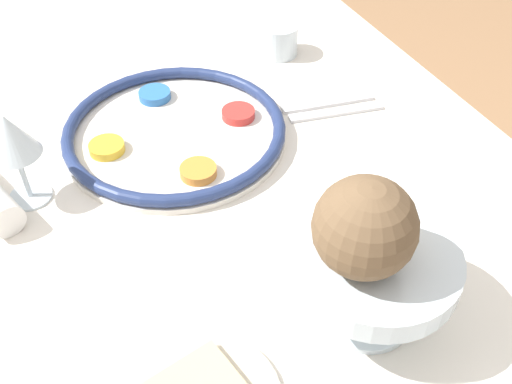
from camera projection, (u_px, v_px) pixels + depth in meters
The scene contains 9 objects.
dining_table at pixel (192, 316), 1.15m from camera, with size 1.54×1.07×0.70m.
seder_plate at pixel (175, 131), 0.97m from camera, with size 0.36×0.36×0.03m.
wine_glass at pixel (11, 138), 0.80m from camera, with size 0.07×0.07×0.15m.
fruit_stand at pixel (373, 268), 0.67m from camera, with size 0.19×0.19×0.11m.
orange_fruit at pixel (371, 225), 0.63m from camera, with size 0.07×0.07×0.07m.
coconut at pixel (365, 227), 0.61m from camera, with size 0.11×0.11×0.11m.
cup_mid at pixel (279, 40), 1.16m from camera, with size 0.07×0.07×0.06m.
fork_left at pixel (328, 103), 1.05m from camera, with size 0.04×0.17×0.01m.
fork_right at pixel (336, 112), 1.03m from camera, with size 0.05×0.17×0.01m.
Camera 1 is at (0.67, -0.16, 1.31)m, focal length 42.00 mm.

